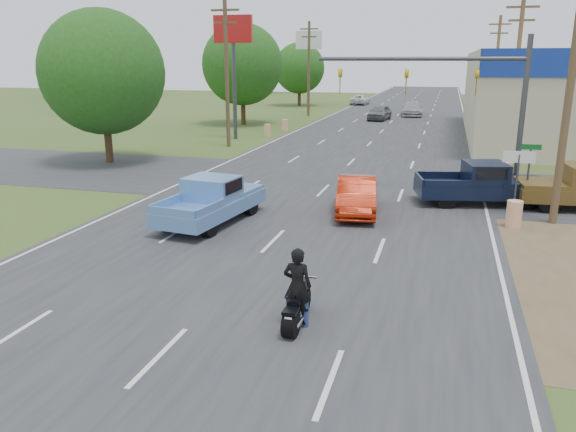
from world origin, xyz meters
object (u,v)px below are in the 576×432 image
(blue_pickup, at_px, (213,199))
(distant_car_grey, at_px, (380,113))
(navy_pickup, at_px, (485,183))
(distant_car_white, at_px, (360,100))
(distant_car_silver, at_px, (412,109))
(red_convertible, at_px, (357,196))
(rider, at_px, (297,290))
(motorcycle, at_px, (297,309))

(blue_pickup, relative_size, distant_car_grey, 1.23)
(navy_pickup, bearing_deg, distant_car_white, -178.73)
(distant_car_silver, bearing_deg, navy_pickup, -86.86)
(blue_pickup, bearing_deg, distant_car_white, 100.94)
(red_convertible, height_order, navy_pickup, navy_pickup)
(rider, relative_size, blue_pickup, 0.33)
(red_convertible, distance_m, blue_pickup, 5.72)
(red_convertible, bearing_deg, motorcycle, -96.77)
(blue_pickup, height_order, distant_car_white, blue_pickup)
(rider, distance_m, navy_pickup, 14.07)
(distant_car_silver, bearing_deg, rider, -93.94)
(motorcycle, bearing_deg, blue_pickup, 125.21)
(distant_car_grey, xyz_separation_m, distant_car_white, (-5.16, 20.70, -0.10))
(blue_pickup, height_order, distant_car_grey, blue_pickup)
(red_convertible, distance_m, navy_pickup, 5.82)
(red_convertible, bearing_deg, distant_car_silver, 82.55)
(navy_pickup, xyz_separation_m, distant_car_white, (-13.63, 54.78, -0.24))
(blue_pickup, relative_size, navy_pickup, 0.96)
(navy_pickup, relative_size, distant_car_silver, 1.07)
(blue_pickup, distance_m, distant_car_white, 60.59)
(motorcycle, relative_size, distant_car_grey, 0.44)
(motorcycle, distance_m, distant_car_silver, 53.02)
(motorcycle, bearing_deg, distant_car_grey, 94.85)
(blue_pickup, bearing_deg, motorcycle, -47.60)
(red_convertible, xyz_separation_m, distant_car_silver, (-0.60, 42.69, 0.06))
(distant_car_grey, bearing_deg, distant_car_white, 111.44)
(distant_car_silver, xyz_separation_m, distant_car_white, (-8.03, 15.07, -0.11))
(rider, xyz_separation_m, navy_pickup, (4.73, 13.25, 0.00))
(distant_car_white, bearing_deg, red_convertible, 100.15)
(red_convertible, height_order, distant_car_white, red_convertible)
(blue_pickup, bearing_deg, distant_car_grey, 95.29)
(motorcycle, relative_size, distant_car_white, 0.41)
(red_convertible, xyz_separation_m, navy_pickup, (5.00, 2.98, 0.19))
(motorcycle, height_order, navy_pickup, navy_pickup)
(rider, distance_m, distant_car_silver, 52.98)
(red_convertible, height_order, blue_pickup, blue_pickup)
(motorcycle, bearing_deg, red_convertible, 91.82)
(rider, bearing_deg, distant_car_grey, -85.15)
(navy_pickup, height_order, distant_car_grey, navy_pickup)
(red_convertible, distance_m, distant_car_white, 58.40)
(distant_car_silver, bearing_deg, distant_car_white, 113.18)
(motorcycle, height_order, blue_pickup, blue_pickup)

